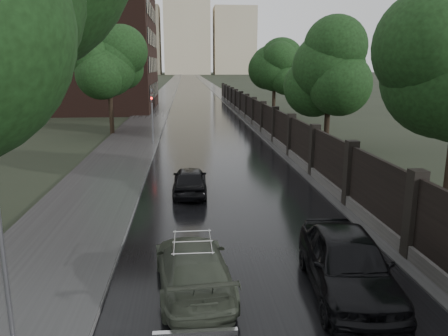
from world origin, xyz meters
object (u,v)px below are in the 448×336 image
Objects in this scene: traffic_light at (152,112)px; tree_right_c at (275,72)px; tree_left_far at (109,70)px; tree_right_b at (329,76)px; volga_sedan at (193,267)px; car_right_near at (347,263)px; hatchback_left at (190,180)px.

tree_right_c is at bearing 51.82° from traffic_light.
tree_right_b is (15.50, -8.00, -0.29)m from tree_left_far.
tree_right_b is 18.00m from tree_right_c.
traffic_light is (-11.80, 2.99, -2.55)m from tree_right_b.
car_right_near reaches higher than volga_sedan.
tree_right_c is (15.50, 10.00, -0.29)m from tree_left_far.
car_right_near is at bearing -69.52° from tree_left_far.
hatchback_left is 9.84m from car_right_near.
tree_right_b and tree_right_c have the same top height.
tree_right_b is 20.99m from volga_sedan.
tree_right_c is at bearing -109.78° from volga_sedan.
car_right_near is (6.30, -21.76, -1.59)m from traffic_light.
car_right_near is at bearing -98.51° from tree_right_c.
hatchback_left is at bearing -108.57° from tree_right_c.
tree_right_c is at bearing 90.00° from tree_right_b.
car_right_near is (10.00, -26.76, -4.44)m from tree_left_far.
car_right_near is at bearing -73.86° from traffic_light.
tree_left_far is 27.41m from volga_sedan.
tree_right_c reaches higher than car_right_near.
tree_left_far reaches higher than traffic_light.
volga_sedan is 3.84m from car_right_near.
traffic_light is at bearing 111.46° from car_right_near.
tree_left_far reaches higher than volga_sedan.
tree_right_b is 1.60× the size of volga_sedan.
tree_right_b is 19.99m from car_right_near.
car_right_near is at bearing -106.35° from tree_right_b.
car_right_near is at bearing 167.81° from volga_sedan.
tree_right_c is 37.73m from volga_sedan.
traffic_light is at bearing -128.18° from tree_right_c.
tree_right_c is 1.60× the size of volga_sedan.
tree_right_c is 37.40m from car_right_near.
car_right_near is (3.80, -9.07, 0.18)m from hatchback_left.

